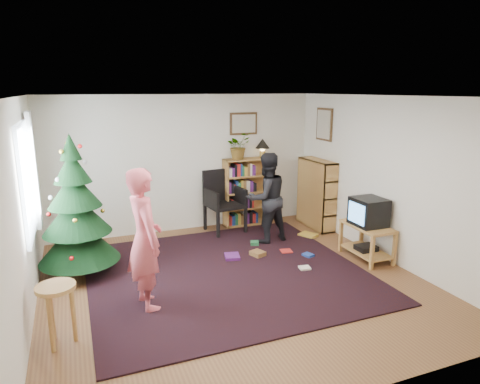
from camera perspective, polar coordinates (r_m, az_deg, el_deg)
name	(u,v)px	position (r m, az deg, el deg)	size (l,w,h in m)	color
floor	(234,281)	(6.03, -0.86, -11.83)	(5.00, 5.00, 0.00)	brown
ceiling	(233,96)	(5.45, -0.96, 12.64)	(5.00, 5.00, 0.00)	white
wall_back	(185,164)	(7.95, -7.32, 3.77)	(5.00, 0.02, 2.50)	silver
wall_front	(346,264)	(3.50, 13.95, -9.32)	(5.00, 0.02, 2.50)	silver
wall_left	(22,214)	(5.30, -27.09, -2.58)	(0.02, 5.00, 2.50)	silver
wall_right	(386,179)	(6.88, 18.95, 1.62)	(0.02, 5.00, 2.50)	silver
rug	(226,272)	(6.29, -1.85, -10.65)	(3.80, 3.60, 0.02)	black
window_pane	(27,181)	(5.83, -26.57, 1.36)	(0.04, 1.20, 1.40)	silver
curtain	(34,171)	(6.51, -25.77, 2.59)	(0.06, 0.35, 1.60)	white
picture_back	(244,124)	(8.20, 0.47, 9.11)	(0.55, 0.03, 0.42)	#4C3319
picture_right	(324,124)	(8.17, 11.19, 8.84)	(0.03, 0.50, 0.60)	#4C3319
christmas_tree	(77,218)	(6.38, -20.95, -3.25)	(1.11, 1.11, 2.02)	#3F2816
bookshelf_back	(248,191)	(8.29, 1.06, 0.15)	(0.95, 0.30, 1.30)	#A97A3C
bookshelf_right	(316,193)	(8.26, 10.16, -0.12)	(0.30, 0.95, 1.30)	#A97A3C
tv_stand	(367,239)	(6.96, 16.54, -6.02)	(0.47, 0.84, 0.55)	#A97A3C
crt_tv	(369,212)	(6.83, 16.77, -2.53)	(0.45, 0.49, 0.42)	black
armchair	(223,198)	(7.96, -2.33, -0.78)	(0.69, 0.69, 1.13)	black
stool	(57,299)	(4.86, -23.26, -12.95)	(0.40, 0.40, 0.66)	#A97A3C
person_standing	(145,239)	(5.20, -12.59, -6.17)	(0.63, 0.41, 1.72)	#D5555F
person_by_chair	(266,198)	(7.30, 3.54, -0.81)	(0.76, 0.59, 1.56)	black
potted_plant	(238,146)	(8.06, -0.23, 6.17)	(0.45, 0.39, 0.50)	gray
table_lamp	(262,145)	(8.25, 3.02, 6.30)	(0.27, 0.27, 0.36)	#A57F33
floor_clutter	(279,251)	(7.00, 5.21, -7.83)	(1.84, 1.47, 0.08)	#A51E19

